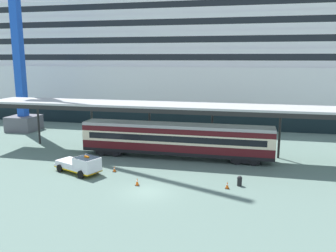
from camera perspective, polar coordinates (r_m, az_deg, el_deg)
name	(u,v)px	position (r m, az deg, el deg)	size (l,w,h in m)	color
ground_plane	(148,192)	(31.89, -3.32, -10.59)	(400.00, 400.00, 0.00)	slate
cruise_ship	(248,66)	(72.06, 12.82, 9.52)	(130.69, 28.24, 31.92)	black
platform_canopy	(177,107)	(41.18, 1.41, 3.13)	(47.56, 5.21, 6.36)	#B2B2B2
train_carriage	(176,139)	(41.46, 1.27, -2.13)	(22.50, 2.81, 4.11)	black
service_truck	(81,164)	(37.35, -13.92, -6.04)	(5.57, 3.91, 2.02)	white
traffic_cone_near	(114,169)	(37.43, -8.67, -6.89)	(0.36, 0.36, 0.63)	black
traffic_cone_mid	(137,182)	(33.30, -5.02, -8.98)	(0.36, 0.36, 0.75)	black
traffic_cone_far	(227,185)	(32.89, 9.57, -9.43)	(0.36, 0.36, 0.68)	black
dockside_crane	(20,26)	(61.03, -22.79, 14.69)	(14.94, 4.40, 54.68)	#595960
quay_bollard	(240,180)	(33.72, 11.52, -8.65)	(0.48, 0.48, 0.96)	black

